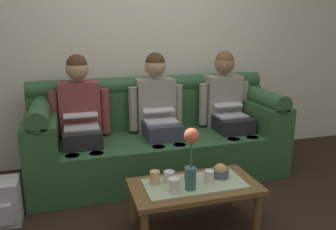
# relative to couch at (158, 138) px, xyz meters

# --- Properties ---
(back_wall_patterned) EXTENTS (6.00, 0.12, 2.90)m
(back_wall_patterned) POSITION_rel_couch_xyz_m (0.00, 0.53, 1.08)
(back_wall_patterned) COLOR silver
(back_wall_patterned) RESTS_ON ground_plane
(couch) EXTENTS (2.47, 0.88, 0.96)m
(couch) POSITION_rel_couch_xyz_m (0.00, 0.00, 0.00)
(couch) COLOR #2D5633
(couch) RESTS_ON ground_plane
(person_left) EXTENTS (0.56, 0.67, 1.22)m
(person_left) POSITION_rel_couch_xyz_m (-0.75, -0.00, 0.29)
(person_left) COLOR #232326
(person_left) RESTS_ON ground_plane
(person_middle) EXTENTS (0.56, 0.67, 1.22)m
(person_middle) POSITION_rel_couch_xyz_m (0.00, -0.00, 0.29)
(person_middle) COLOR #383D4C
(person_middle) RESTS_ON ground_plane
(person_right) EXTENTS (0.56, 0.67, 1.22)m
(person_right) POSITION_rel_couch_xyz_m (0.75, -0.00, 0.29)
(person_right) COLOR #232326
(person_right) RESTS_ON ground_plane
(coffee_table) EXTENTS (0.94, 0.49, 0.36)m
(coffee_table) POSITION_rel_couch_xyz_m (0.00, -1.04, -0.07)
(coffee_table) COLOR brown
(coffee_table) RESTS_ON ground_plane
(flower_vase) EXTENTS (0.11, 0.11, 0.45)m
(flower_vase) POSITION_rel_couch_xyz_m (-0.06, -1.12, 0.24)
(flower_vase) COLOR #336672
(flower_vase) RESTS_ON coffee_table
(snack_bowl) EXTENTS (0.13, 0.13, 0.11)m
(snack_bowl) POSITION_rel_couch_xyz_m (0.23, -1.00, 0.03)
(snack_bowl) COLOR #4C5666
(snack_bowl) RESTS_ON coffee_table
(cup_near_left) EXTENTS (0.07, 0.07, 0.09)m
(cup_near_left) POSITION_rel_couch_xyz_m (-0.28, -0.96, 0.04)
(cup_near_left) COLOR #DBB77A
(cup_near_left) RESTS_ON coffee_table
(cup_near_right) EXTENTS (0.08, 0.08, 0.10)m
(cup_near_right) POSITION_rel_couch_xyz_m (-0.19, -1.14, 0.04)
(cup_near_right) COLOR white
(cup_near_right) RESTS_ON coffee_table
(cup_far_center) EXTENTS (0.08, 0.08, 0.08)m
(cup_far_center) POSITION_rel_couch_xyz_m (-0.17, -0.97, 0.03)
(cup_far_center) COLOR silver
(cup_far_center) RESTS_ON coffee_table
(cup_far_left) EXTENTS (0.07, 0.07, 0.10)m
(cup_far_left) POSITION_rel_couch_xyz_m (0.10, -1.07, 0.04)
(cup_far_left) COLOR white
(cup_far_left) RESTS_ON coffee_table
(cup_far_right) EXTENTS (0.07, 0.07, 0.10)m
(cup_far_right) POSITION_rel_couch_xyz_m (-0.02, -0.98, 0.04)
(cup_far_right) COLOR #B26633
(cup_far_right) RESTS_ON coffee_table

